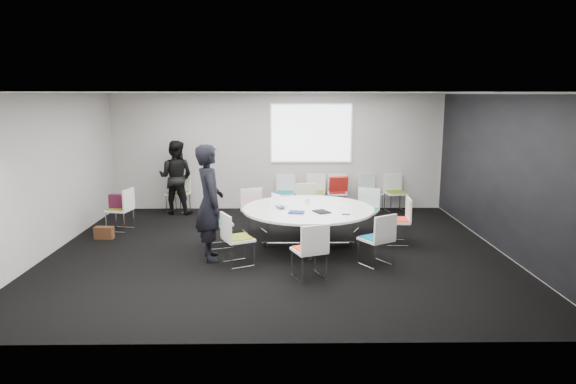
{
  "coord_description": "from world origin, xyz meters",
  "views": [
    {
      "loc": [
        0.08,
        -8.88,
        2.78
      ],
      "look_at": [
        0.2,
        0.4,
        1.0
      ],
      "focal_mm": 32.0,
      "sensor_mm": 36.0,
      "label": 1
    }
  ],
  "objects_px": {
    "chair_ring_e": "(219,232)",
    "person_back": "(176,177)",
    "chair_ring_c": "(308,213)",
    "chair_ring_d": "(254,219)",
    "chair_ring_f": "(238,249)",
    "conference_table": "(308,217)",
    "chair_ring_g": "(309,261)",
    "chair_ring_b": "(366,219)",
    "chair_ring_a": "(397,229)",
    "brown_bag": "(104,233)",
    "chair_person_back": "(178,200)",
    "chair_back_a": "(285,200)",
    "chair_back_e": "(395,200)",
    "laptop": "(282,207)",
    "chair_back_d": "(370,200)",
    "cup": "(307,201)",
    "chair_back_c": "(337,200)",
    "chair_back_b": "(315,200)",
    "chair_ring_h": "(376,249)",
    "maroon_bag": "(119,201)",
    "chair_spare_left": "(121,217)",
    "person_main": "(210,203)"
  },
  "relations": [
    {
      "from": "chair_ring_c",
      "to": "cup",
      "type": "relative_size",
      "value": 9.78
    },
    {
      "from": "chair_ring_d",
      "to": "chair_ring_e",
      "type": "height_order",
      "value": "same"
    },
    {
      "from": "chair_ring_d",
      "to": "chair_ring_f",
      "type": "distance_m",
      "value": 2.04
    },
    {
      "from": "chair_back_b",
      "to": "brown_bag",
      "type": "bearing_deg",
      "value": 37.83
    },
    {
      "from": "chair_back_b",
      "to": "chair_back_e",
      "type": "relative_size",
      "value": 1.0
    },
    {
      "from": "chair_spare_left",
      "to": "laptop",
      "type": "distance_m",
      "value": 3.55
    },
    {
      "from": "chair_ring_a",
      "to": "chair_ring_d",
      "type": "bearing_deg",
      "value": 76.15
    },
    {
      "from": "conference_table",
      "to": "chair_ring_g",
      "type": "height_order",
      "value": "chair_ring_g"
    },
    {
      "from": "chair_ring_a",
      "to": "chair_ring_e",
      "type": "xyz_separation_m",
      "value": [
        -3.33,
        -0.14,
        0.0
      ]
    },
    {
      "from": "chair_ring_e",
      "to": "chair_person_back",
      "type": "distance_m",
      "value": 3.17
    },
    {
      "from": "chair_ring_a",
      "to": "brown_bag",
      "type": "distance_m",
      "value": 5.65
    },
    {
      "from": "chair_person_back",
      "to": "laptop",
      "type": "bearing_deg",
      "value": 153.27
    },
    {
      "from": "laptop",
      "to": "brown_bag",
      "type": "relative_size",
      "value": 0.9
    },
    {
      "from": "chair_ring_d",
      "to": "chair_ring_f",
      "type": "height_order",
      "value": "same"
    },
    {
      "from": "chair_ring_d",
      "to": "chair_ring_g",
      "type": "relative_size",
      "value": 1.0
    },
    {
      "from": "chair_ring_e",
      "to": "chair_ring_h",
      "type": "relative_size",
      "value": 1.0
    },
    {
      "from": "laptop",
      "to": "brown_bag",
      "type": "height_order",
      "value": "laptop"
    },
    {
      "from": "chair_spare_left",
      "to": "maroon_bag",
      "type": "xyz_separation_m",
      "value": [
        -0.02,
        0.0,
        0.34
      ]
    },
    {
      "from": "chair_back_a",
      "to": "chair_back_e",
      "type": "distance_m",
      "value": 2.66
    },
    {
      "from": "chair_ring_d",
      "to": "chair_ring_f",
      "type": "bearing_deg",
      "value": 63.4
    },
    {
      "from": "chair_ring_c",
      "to": "chair_ring_d",
      "type": "height_order",
      "value": "same"
    },
    {
      "from": "person_main",
      "to": "maroon_bag",
      "type": "height_order",
      "value": "person_main"
    },
    {
      "from": "chair_ring_c",
      "to": "maroon_bag",
      "type": "height_order",
      "value": "chair_ring_c"
    },
    {
      "from": "chair_back_b",
      "to": "chair_ring_a",
      "type": "bearing_deg",
      "value": 125.43
    },
    {
      "from": "chair_spare_left",
      "to": "chair_person_back",
      "type": "xyz_separation_m",
      "value": [
        0.85,
        1.73,
        0.0
      ]
    },
    {
      "from": "chair_spare_left",
      "to": "maroon_bag",
      "type": "distance_m",
      "value": 0.34
    },
    {
      "from": "chair_ring_a",
      "to": "chair_back_e",
      "type": "distance_m",
      "value": 2.79
    },
    {
      "from": "chair_back_c",
      "to": "brown_bag",
      "type": "bearing_deg",
      "value": 30.83
    },
    {
      "from": "chair_ring_e",
      "to": "person_back",
      "type": "xyz_separation_m",
      "value": [
        -1.32,
        2.73,
        0.59
      ]
    },
    {
      "from": "conference_table",
      "to": "chair_back_d",
      "type": "relative_size",
      "value": 2.73
    },
    {
      "from": "chair_ring_c",
      "to": "chair_ring_e",
      "type": "relative_size",
      "value": 1.0
    },
    {
      "from": "brown_bag",
      "to": "chair_ring_a",
      "type": "bearing_deg",
      "value": -4.13
    },
    {
      "from": "chair_spare_left",
      "to": "chair_person_back",
      "type": "relative_size",
      "value": 1.0
    },
    {
      "from": "chair_back_b",
      "to": "chair_ring_e",
      "type": "bearing_deg",
      "value": 64.85
    },
    {
      "from": "chair_ring_a",
      "to": "chair_ring_f",
      "type": "height_order",
      "value": "same"
    },
    {
      "from": "chair_ring_g",
      "to": "maroon_bag",
      "type": "relative_size",
      "value": 2.2
    },
    {
      "from": "chair_ring_g",
      "to": "maroon_bag",
      "type": "xyz_separation_m",
      "value": [
        -3.75,
        2.85,
        0.34
      ]
    },
    {
      "from": "chair_back_b",
      "to": "person_back",
      "type": "height_order",
      "value": "person_back"
    },
    {
      "from": "chair_ring_c",
      "to": "chair_back_d",
      "type": "bearing_deg",
      "value": -149.11
    },
    {
      "from": "cup",
      "to": "maroon_bag",
      "type": "relative_size",
      "value": 0.22
    },
    {
      "from": "chair_ring_h",
      "to": "cup",
      "type": "height_order",
      "value": "chair_ring_h"
    },
    {
      "from": "chair_back_c",
      "to": "cup",
      "type": "xyz_separation_m",
      "value": [
        -0.85,
        -2.48,
        0.5
      ]
    },
    {
      "from": "chair_ring_f",
      "to": "chair_ring_b",
      "type": "bearing_deg",
      "value": 103.28
    },
    {
      "from": "chair_ring_a",
      "to": "conference_table",
      "type": "bearing_deg",
      "value": 98.49
    },
    {
      "from": "chair_back_a",
      "to": "chair_ring_a",
      "type": "bearing_deg",
      "value": 136.56
    },
    {
      "from": "chair_ring_c",
      "to": "chair_ring_f",
      "type": "distance_m",
      "value": 2.9
    },
    {
      "from": "chair_ring_a",
      "to": "chair_ring_g",
      "type": "relative_size",
      "value": 1.0
    },
    {
      "from": "chair_ring_b",
      "to": "chair_back_d",
      "type": "height_order",
      "value": "same"
    },
    {
      "from": "conference_table",
      "to": "chair_ring_h",
      "type": "distance_m",
      "value": 1.55
    },
    {
      "from": "maroon_bag",
      "to": "chair_spare_left",
      "type": "bearing_deg",
      "value": -11.26
    }
  ]
}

